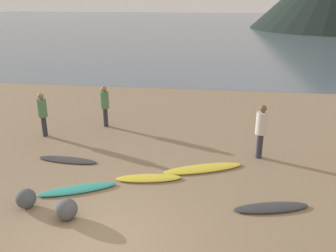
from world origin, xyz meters
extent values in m
cube|color=#8C7559|center=(0.00, 10.00, -0.10)|extent=(120.00, 120.00, 0.20)
cube|color=slate|center=(0.00, 63.82, 0.00)|extent=(140.00, 100.00, 0.01)
ellipsoid|color=#333338|center=(-2.40, 3.83, 0.03)|extent=(2.07, 0.63, 0.06)
ellipsoid|color=teal|center=(-1.36, 2.04, 0.05)|extent=(2.14, 1.35, 0.09)
ellipsoid|color=yellow|center=(0.48, 2.94, 0.05)|extent=(1.98, 0.85, 0.09)
ellipsoid|color=yellow|center=(2.03, 3.79, 0.04)|extent=(2.58, 1.47, 0.08)
ellipsoid|color=#333338|center=(3.84, 1.84, 0.04)|extent=(2.01, 0.96, 0.09)
cylinder|color=#2D2D38|center=(3.83, 4.93, 0.42)|extent=(0.20, 0.20, 0.85)
cylinder|color=beige|center=(3.83, 4.93, 1.22)|extent=(0.37, 0.37, 0.74)
sphere|color=brown|center=(3.83, 4.93, 1.71)|extent=(0.24, 0.24, 0.24)
cylinder|color=#2D2D38|center=(-2.12, 7.17, 0.40)|extent=(0.19, 0.19, 0.79)
cylinder|color=#4C7A4C|center=(-2.12, 7.17, 1.13)|extent=(0.34, 0.34, 0.69)
sphere|color=#936B4C|center=(-2.12, 7.17, 1.59)|extent=(0.22, 0.22, 0.22)
cylinder|color=#2D2D38|center=(-4.11, 5.80, 0.40)|extent=(0.19, 0.19, 0.79)
cylinder|color=#4C7A4C|center=(-4.11, 5.80, 1.13)|extent=(0.34, 0.34, 0.69)
sphere|color=#936B4C|center=(-4.11, 5.80, 1.59)|extent=(0.22, 0.22, 0.22)
sphere|color=#4C4C51|center=(-1.11, 0.75, 0.26)|extent=(0.53, 0.53, 0.53)
sphere|color=#474C51|center=(-2.34, 1.09, 0.25)|extent=(0.50, 0.50, 0.50)
camera|label=1|loc=(2.29, -6.17, 5.08)|focal=38.01mm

